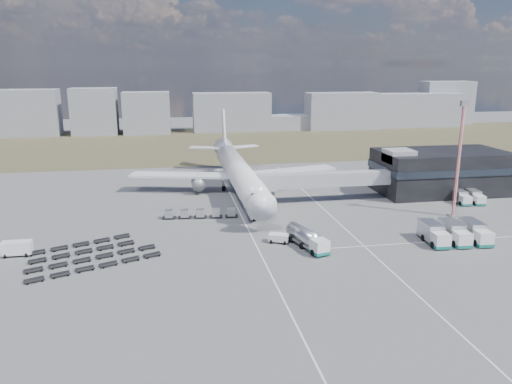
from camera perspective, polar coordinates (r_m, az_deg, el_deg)
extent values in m
plane|color=#565659|center=(89.90, 0.79, -5.07)|extent=(420.00, 420.00, 0.00)
cube|color=#434028|center=(196.18, -5.28, 5.59)|extent=(420.00, 90.00, 0.01)
cube|color=silver|center=(94.23, -0.98, -4.14)|extent=(0.25, 110.00, 0.01)
cube|color=silver|center=(98.53, 9.43, -3.50)|extent=(0.25, 110.00, 0.01)
cube|color=silver|center=(90.78, 17.55, -5.57)|extent=(40.00, 0.25, 0.01)
cube|color=black|center=(127.35, 20.37, 2.20)|extent=(30.00, 16.00, 10.00)
cube|color=#262D38|center=(127.12, 20.42, 2.73)|extent=(30.40, 16.40, 1.60)
cube|color=#939399|center=(119.15, 16.04, 3.96)|extent=(6.00, 6.00, 3.00)
cube|color=#939399|center=(111.99, 7.95, 1.44)|extent=(29.80, 3.00, 3.00)
cube|color=#939399|center=(108.18, 1.25, 1.12)|extent=(4.00, 3.60, 3.40)
cylinder|color=slate|center=(109.57, 1.97, -0.09)|extent=(0.70, 0.70, 5.10)
cylinder|color=black|center=(110.11, 1.96, -1.14)|extent=(1.40, 0.90, 1.40)
cylinder|color=white|center=(116.98, -1.96, 2.24)|extent=(5.60, 48.00, 5.60)
cone|color=white|center=(91.58, 0.39, -1.22)|extent=(5.60, 5.00, 5.60)
cone|color=white|center=(144.12, -3.55, 4.86)|extent=(5.60, 8.00, 5.60)
cube|color=black|center=(93.27, 0.17, -0.42)|extent=(2.20, 2.00, 0.80)
cube|color=white|center=(121.06, -8.40, 1.92)|extent=(25.59, 11.38, 0.50)
cube|color=white|center=(124.45, 3.65, 2.39)|extent=(25.59, 11.38, 0.50)
cylinder|color=slate|center=(119.63, -6.67, 1.00)|extent=(3.00, 5.00, 3.00)
cylinder|color=slate|center=(122.14, 2.26, 1.36)|extent=(3.00, 5.00, 3.00)
cube|color=white|center=(145.51, -5.80, 5.07)|extent=(9.49, 5.63, 0.35)
cube|color=white|center=(146.72, -1.50, 5.22)|extent=(9.49, 5.63, 0.35)
cube|color=white|center=(146.24, -3.72, 7.26)|extent=(0.50, 9.06, 11.45)
cylinder|color=slate|center=(97.92, -0.20, -2.65)|extent=(0.50, 0.50, 2.50)
cylinder|color=slate|center=(121.37, -3.71, 0.70)|extent=(0.60, 0.60, 2.50)
cylinder|color=slate|center=(122.21, -0.73, 0.83)|extent=(0.60, 0.60, 2.50)
cylinder|color=black|center=(98.14, -0.20, -3.06)|extent=(0.50, 1.20, 1.20)
cube|color=gray|center=(236.45, -25.50, 8.16)|extent=(32.89, 12.00, 19.59)
cube|color=gray|center=(229.39, -17.97, 8.75)|extent=(19.03, 12.00, 19.98)
cube|color=gray|center=(226.95, -12.39, 8.82)|extent=(20.15, 12.00, 18.14)
cube|color=gray|center=(230.92, -2.81, 9.12)|extent=(34.93, 12.00, 17.30)
cube|color=gray|center=(238.84, 5.60, 7.97)|extent=(44.35, 12.00, 6.72)
cube|color=gray|center=(240.78, 9.76, 9.12)|extent=(33.15, 12.00, 17.01)
cube|color=gray|center=(259.37, 17.78, 8.91)|extent=(45.59, 12.00, 16.10)
cube|color=gray|center=(277.06, 20.86, 9.53)|extent=(25.73, 12.00, 21.47)
cube|color=white|center=(81.43, 7.29, -6.20)|extent=(3.03, 3.03, 2.34)
cube|color=#136C62|center=(81.76, 7.27, -6.80)|extent=(3.16, 3.16, 0.51)
cylinder|color=silver|center=(85.21, 5.45, -4.87)|extent=(4.58, 8.04, 2.55)
cube|color=slate|center=(85.60, 5.43, -5.61)|extent=(4.48, 8.02, 0.36)
cylinder|color=black|center=(84.48, 5.98, -6.09)|extent=(2.86, 1.82, 1.12)
cube|color=white|center=(86.69, 2.62, -5.30)|extent=(3.93, 3.18, 1.53)
cube|color=white|center=(89.40, -25.66, -5.85)|extent=(4.55, 2.09, 2.40)
cube|color=white|center=(129.67, 3.18, 1.71)|extent=(3.40, 5.96, 2.62)
cube|color=#136C62|center=(129.91, 3.17, 1.25)|extent=(3.51, 6.08, 0.42)
cube|color=white|center=(89.18, 20.37, -5.19)|extent=(2.71, 2.60, 2.46)
cube|color=#136C62|center=(89.49, 20.31, -5.76)|extent=(2.83, 2.72, 0.50)
cube|color=silver|center=(92.33, 19.31, -4.14)|extent=(2.98, 5.29, 2.90)
cube|color=white|center=(90.94, 22.51, -5.02)|extent=(2.71, 2.60, 2.46)
cube|color=#136C62|center=(91.24, 22.45, -5.58)|extent=(2.83, 2.72, 0.50)
cube|color=silver|center=(94.03, 21.40, -3.99)|extent=(2.98, 5.29, 2.90)
cube|color=white|center=(92.82, 24.57, -4.85)|extent=(2.71, 2.60, 2.46)
cube|color=#136C62|center=(93.12, 24.51, -5.40)|extent=(2.83, 2.72, 0.50)
cube|color=silver|center=(95.86, 23.41, -3.85)|extent=(2.98, 5.29, 2.90)
cube|color=white|center=(117.75, 22.83, -0.89)|extent=(2.31, 2.23, 2.02)
cube|color=#136C62|center=(117.95, 22.79, -1.25)|extent=(2.41, 2.33, 0.41)
cube|color=silver|center=(120.44, 22.18, -0.32)|extent=(2.64, 4.43, 2.38)
cube|color=white|center=(119.18, 24.17, -0.85)|extent=(2.31, 2.23, 2.02)
cube|color=#136C62|center=(119.37, 24.13, -1.21)|extent=(2.41, 2.33, 0.41)
cube|color=silver|center=(121.83, 23.50, -0.29)|extent=(2.64, 4.43, 2.38)
cube|color=black|center=(101.09, -9.90, -2.88)|extent=(2.66, 1.77, 0.18)
cube|color=silver|center=(100.85, -9.93, -2.44)|extent=(1.69, 1.69, 1.46)
cube|color=black|center=(100.86, -8.14, -2.85)|extent=(2.66, 1.77, 0.18)
cube|color=silver|center=(100.62, -8.16, -2.40)|extent=(1.69, 1.69, 1.46)
cube|color=black|center=(100.73, -6.37, -2.82)|extent=(2.66, 1.77, 0.18)
cube|color=silver|center=(100.49, -6.39, -2.37)|extent=(1.69, 1.69, 1.46)
cube|color=black|center=(100.69, -4.60, -2.78)|extent=(2.66, 1.77, 0.18)
cube|color=silver|center=(100.45, -4.61, -2.33)|extent=(1.69, 1.69, 1.46)
cube|color=black|center=(100.75, -2.83, -2.74)|extent=(2.66, 1.77, 0.18)
cube|color=silver|center=(100.51, -2.83, -2.29)|extent=(1.69, 1.69, 1.46)
cube|color=black|center=(80.08, -17.74, -8.06)|extent=(20.07, 9.54, 0.64)
cube|color=black|center=(83.44, -18.44, -7.20)|extent=(20.07, 9.54, 0.64)
cube|color=black|center=(86.83, -19.09, -6.40)|extent=(16.81, 8.15, 0.64)
cube|color=black|center=(90.25, -19.68, -5.66)|extent=(16.81, 8.15, 0.64)
cylinder|color=red|center=(106.48, 22.13, 3.19)|extent=(0.63, 0.63, 22.41)
cube|color=slate|center=(105.06, 22.72, 9.34)|extent=(2.20, 1.27, 1.08)
cube|color=#565659|center=(108.98, 21.58, -2.52)|extent=(1.79, 1.79, 0.27)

